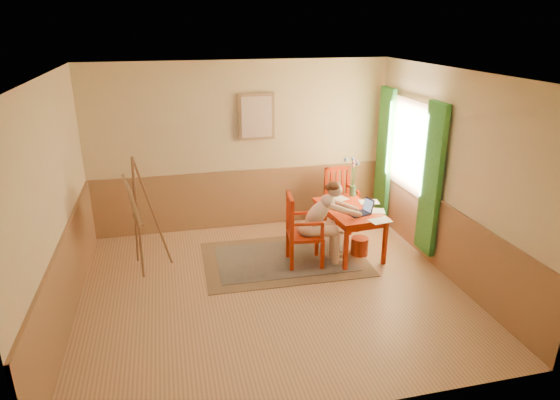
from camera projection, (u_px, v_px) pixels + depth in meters
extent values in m
cube|color=tan|center=(271.00, 290.00, 6.50)|extent=(5.00, 4.50, 0.02)
cube|color=white|center=(270.00, 73.00, 5.52)|extent=(5.00, 4.50, 0.02)
cube|color=#E0BB88|center=(242.00, 147.00, 8.07)|extent=(5.00, 0.02, 2.80)
cube|color=#E0BB88|center=(330.00, 279.00, 3.94)|extent=(5.00, 0.02, 2.80)
cube|color=#E0BB88|center=(53.00, 207.00, 5.46)|extent=(0.02, 4.50, 2.80)
cube|color=#E0BB88|center=(452.00, 176.00, 6.55)|extent=(0.02, 4.50, 2.80)
cube|color=#A9774C|center=(243.00, 198.00, 8.35)|extent=(5.00, 0.04, 1.00)
cube|color=#A9774C|center=(68.00, 277.00, 5.78)|extent=(0.04, 4.50, 1.00)
cube|color=#A9774C|center=(442.00, 237.00, 6.86)|extent=(0.04, 4.50, 1.00)
cube|color=white|center=(411.00, 146.00, 7.49)|extent=(0.02, 1.00, 1.30)
cube|color=#9C744F|center=(410.00, 146.00, 7.49)|extent=(0.03, 1.12, 1.42)
cube|color=#499A3D|center=(431.00, 180.00, 6.87)|extent=(0.08, 0.45, 2.20)
cube|color=#499A3D|center=(384.00, 153.00, 8.30)|extent=(0.08, 0.45, 2.20)
cube|color=#9C744F|center=(256.00, 117.00, 7.90)|extent=(0.60, 0.04, 0.76)
cube|color=beige|center=(257.00, 117.00, 7.88)|extent=(0.50, 0.02, 0.66)
cube|color=#8C7251|center=(284.00, 259.00, 7.30)|extent=(2.43, 1.65, 0.01)
cube|color=black|center=(284.00, 258.00, 7.29)|extent=(2.02, 1.24, 0.01)
cube|color=#BA2703|center=(349.00, 209.00, 7.32)|extent=(0.83, 1.26, 0.04)
cube|color=#BA2703|center=(349.00, 214.00, 7.34)|extent=(0.72, 1.15, 0.10)
cube|color=#BA2703|center=(346.00, 249.00, 6.86)|extent=(0.06, 0.06, 0.68)
cube|color=#BA2703|center=(385.00, 243.00, 7.05)|extent=(0.06, 0.06, 0.68)
cube|color=#BA2703|center=(315.00, 220.00, 7.84)|extent=(0.06, 0.06, 0.68)
cube|color=#BA2703|center=(350.00, 216.00, 8.03)|extent=(0.06, 0.06, 0.68)
cube|color=#BA2703|center=(305.00, 235.00, 7.02)|extent=(0.55, 0.53, 0.05)
cube|color=#BA2703|center=(292.00, 257.00, 6.88)|extent=(0.06, 0.06, 0.43)
cube|color=#BA2703|center=(322.00, 256.00, 6.93)|extent=(0.06, 0.06, 0.43)
cube|color=#BA2703|center=(288.00, 245.00, 7.27)|extent=(0.06, 0.06, 0.43)
cube|color=#BA2703|center=(317.00, 243.00, 7.32)|extent=(0.06, 0.06, 0.43)
cube|color=#BA2703|center=(292.00, 221.00, 6.69)|extent=(0.06, 0.06, 0.59)
cube|color=#BA2703|center=(288.00, 210.00, 7.08)|extent=(0.06, 0.06, 0.59)
cube|color=#BA2703|center=(290.00, 198.00, 6.79)|extent=(0.11, 0.48, 0.06)
cube|color=#BA2703|center=(291.00, 219.00, 6.79)|extent=(0.04, 0.05, 0.48)
cube|color=#BA2703|center=(290.00, 216.00, 6.89)|extent=(0.04, 0.05, 0.48)
cube|color=#BA2703|center=(289.00, 214.00, 6.99)|extent=(0.04, 0.05, 0.48)
cube|color=#BA2703|center=(308.00, 224.00, 6.73)|extent=(0.44, 0.09, 0.04)
cube|color=#BA2703|center=(322.00, 231.00, 6.79)|extent=(0.05, 0.05, 0.24)
cube|color=#BA2703|center=(303.00, 213.00, 7.12)|extent=(0.44, 0.09, 0.04)
cube|color=#BA2703|center=(317.00, 220.00, 7.18)|extent=(0.05, 0.05, 0.24)
cube|color=#BA2703|center=(342.00, 204.00, 8.23)|extent=(0.50, 0.52, 0.05)
cube|color=#BA2703|center=(325.00, 214.00, 8.44)|extent=(0.06, 0.06, 0.42)
cube|color=#BA2703|center=(335.00, 223.00, 8.06)|extent=(0.06, 0.06, 0.42)
cube|color=#BA2703|center=(346.00, 211.00, 8.57)|extent=(0.06, 0.06, 0.42)
cube|color=#BA2703|center=(357.00, 220.00, 8.18)|extent=(0.06, 0.06, 0.42)
cube|color=#BA2703|center=(326.00, 184.00, 8.25)|extent=(0.06, 0.06, 0.58)
cube|color=#BA2703|center=(348.00, 182.00, 8.38)|extent=(0.06, 0.06, 0.58)
cube|color=#BA2703|center=(338.00, 169.00, 8.23)|extent=(0.46, 0.09, 0.06)
cube|color=#BA2703|center=(331.00, 184.00, 8.29)|extent=(0.05, 0.04, 0.47)
cube|color=#BA2703|center=(337.00, 184.00, 8.32)|extent=(0.05, 0.04, 0.47)
cube|color=#BA2703|center=(342.00, 183.00, 8.35)|extent=(0.05, 0.04, 0.47)
cube|color=#BA2703|center=(331.00, 191.00, 8.08)|extent=(0.08, 0.43, 0.04)
cube|color=#BA2703|center=(336.00, 202.00, 7.94)|extent=(0.05, 0.05, 0.23)
cube|color=#BA2703|center=(353.00, 189.00, 8.20)|extent=(0.08, 0.43, 0.04)
cube|color=#BA2703|center=(358.00, 199.00, 8.06)|extent=(0.05, 0.05, 0.23)
ellipsoid|color=beige|center=(306.00, 229.00, 6.99)|extent=(0.32, 0.38, 0.23)
cylinder|color=beige|center=(322.00, 231.00, 6.93)|extent=(0.46, 0.21, 0.16)
cylinder|color=beige|center=(320.00, 226.00, 7.10)|extent=(0.46, 0.21, 0.16)
cylinder|color=beige|center=(336.00, 247.00, 7.05)|extent=(0.13, 0.13, 0.50)
cylinder|color=beige|center=(333.00, 242.00, 7.21)|extent=(0.13, 0.13, 0.50)
cube|color=beige|center=(339.00, 262.00, 7.14)|extent=(0.22, 0.11, 0.07)
cube|color=beige|center=(336.00, 256.00, 7.30)|extent=(0.22, 0.11, 0.07)
ellipsoid|color=beige|center=(317.00, 214.00, 6.93)|extent=(0.51, 0.34, 0.53)
ellipsoid|color=beige|center=(328.00, 201.00, 6.88)|extent=(0.23, 0.32, 0.18)
sphere|color=beige|center=(335.00, 190.00, 6.83)|extent=(0.22, 0.22, 0.20)
ellipsoid|color=#502915|center=(334.00, 186.00, 6.81)|extent=(0.21, 0.22, 0.14)
sphere|color=#502915|center=(329.00, 187.00, 6.81)|extent=(0.12, 0.12, 0.10)
cylinder|color=beige|center=(336.00, 208.00, 6.77)|extent=(0.23, 0.13, 0.15)
cylinder|color=beige|center=(351.00, 212.00, 6.84)|extent=(0.30, 0.11, 0.17)
sphere|color=beige|center=(343.00, 210.00, 6.78)|extent=(0.10, 0.10, 0.09)
sphere|color=beige|center=(360.00, 214.00, 6.90)|extent=(0.08, 0.08, 0.07)
cylinder|color=beige|center=(332.00, 201.00, 7.04)|extent=(0.22, 0.09, 0.15)
cylinder|color=beige|center=(347.00, 206.00, 7.08)|extent=(0.30, 0.17, 0.17)
sphere|color=beige|center=(338.00, 202.00, 7.07)|extent=(0.10, 0.10, 0.09)
sphere|color=beige|center=(356.00, 210.00, 7.08)|extent=(0.08, 0.08, 0.07)
cube|color=#1E2338|center=(359.00, 214.00, 7.07)|extent=(0.34, 0.28, 0.02)
cube|color=#2D3342|center=(359.00, 214.00, 7.07)|extent=(0.29, 0.23, 0.00)
cube|color=#1E2338|center=(369.00, 205.00, 7.11)|extent=(0.12, 0.22, 0.20)
cube|color=#99BFF2|center=(368.00, 205.00, 7.11)|extent=(0.09, 0.18, 0.16)
cube|color=white|center=(380.00, 221.00, 6.84)|extent=(0.33, 0.26, 0.00)
cube|color=white|center=(369.00, 202.00, 7.55)|extent=(0.33, 0.27, 0.00)
cube|color=white|center=(338.00, 199.00, 7.67)|extent=(0.35, 0.29, 0.00)
cube|color=white|center=(374.00, 211.00, 7.19)|extent=(0.35, 0.30, 0.00)
cylinder|color=#3F724C|center=(353.00, 191.00, 7.79)|extent=(0.13, 0.13, 0.17)
cylinder|color=#3F7233|center=(349.00, 173.00, 7.72)|extent=(0.12, 0.10, 0.44)
sphere|color=#728CD8|center=(346.00, 159.00, 7.67)|extent=(0.09, 0.09, 0.07)
cylinder|color=#3F7233|center=(354.00, 174.00, 7.65)|extent=(0.02, 0.11, 0.47)
sphere|color=pink|center=(356.00, 161.00, 7.52)|extent=(0.06, 0.06, 0.05)
cylinder|color=#3F7233|center=(353.00, 177.00, 7.73)|extent=(0.01, 0.05, 0.34)
sphere|color=pink|center=(353.00, 166.00, 7.69)|extent=(0.07, 0.07, 0.05)
cylinder|color=#3F7233|center=(355.00, 176.00, 7.64)|extent=(0.01, 0.15, 0.43)
sphere|color=#728CD8|center=(357.00, 164.00, 7.50)|extent=(0.08, 0.08, 0.06)
cylinder|color=#3F7233|center=(353.00, 175.00, 7.76)|extent=(0.05, 0.12, 0.38)
sphere|color=pink|center=(354.00, 162.00, 7.75)|extent=(0.07, 0.07, 0.06)
cylinder|color=#3F7233|center=(353.00, 175.00, 7.74)|extent=(0.03, 0.07, 0.39)
sphere|color=pink|center=(354.00, 163.00, 7.70)|extent=(0.07, 0.07, 0.05)
cylinder|color=#3F7233|center=(353.00, 173.00, 7.75)|extent=(0.03, 0.13, 0.44)
sphere|color=#728CD8|center=(353.00, 158.00, 7.74)|extent=(0.07, 0.07, 0.05)
cylinder|color=#A93716|center=(360.00, 246.00, 7.40)|extent=(0.33, 0.33, 0.28)
cylinder|color=brown|center=(138.00, 218.00, 6.63)|extent=(0.04, 0.31, 1.67)
cylinder|color=brown|center=(135.00, 212.00, 6.86)|extent=(0.13, 0.30, 1.67)
cylinder|color=brown|center=(153.00, 213.00, 6.83)|extent=(0.44, 0.11, 1.68)
cylinder|color=brown|center=(135.00, 220.00, 6.76)|extent=(0.11, 0.47, 0.03)
cube|color=brown|center=(139.00, 219.00, 6.78)|extent=(0.14, 0.51, 0.03)
cube|color=#9C744F|center=(132.00, 200.00, 6.65)|extent=(0.26, 0.75, 0.56)
cube|color=beige|center=(133.00, 200.00, 6.66)|extent=(0.21, 0.67, 0.48)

